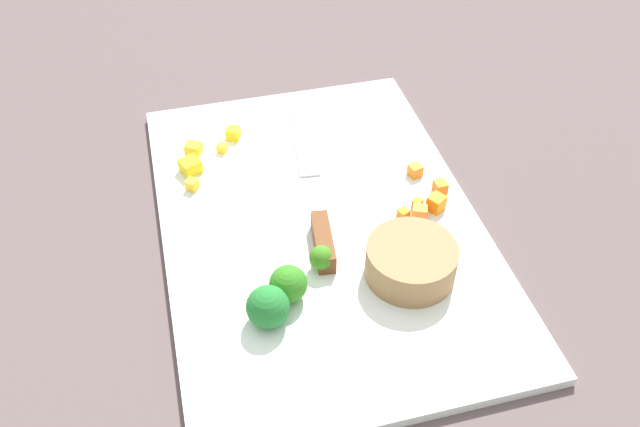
% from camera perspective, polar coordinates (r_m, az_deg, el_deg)
% --- Properties ---
extents(ground_plane, '(4.00, 4.00, 0.00)m').
position_cam_1_polar(ground_plane, '(0.78, 0.00, -1.18)').
color(ground_plane, '#554849').
extents(cutting_board, '(0.52, 0.35, 0.01)m').
position_cam_1_polar(cutting_board, '(0.77, 0.00, -0.86)').
color(cutting_board, white).
rests_on(cutting_board, ground_plane).
extents(prep_bowl, '(0.09, 0.09, 0.04)m').
position_cam_1_polar(prep_bowl, '(0.71, 7.57, -3.97)').
color(prep_bowl, '#946E46').
rests_on(prep_bowl, cutting_board).
extents(chef_knife, '(0.32, 0.06, 0.02)m').
position_cam_1_polar(chef_knife, '(0.77, -0.30, 0.56)').
color(chef_knife, silver).
rests_on(chef_knife, cutting_board).
extents(carrot_dice_0, '(0.02, 0.02, 0.01)m').
position_cam_1_polar(carrot_dice_0, '(0.78, 8.29, 0.13)').
color(carrot_dice_0, orange).
rests_on(carrot_dice_0, cutting_board).
extents(carrot_dice_1, '(0.02, 0.02, 0.02)m').
position_cam_1_polar(carrot_dice_1, '(0.79, 9.63, 0.85)').
color(carrot_dice_1, orange).
rests_on(carrot_dice_1, cutting_board).
extents(carrot_dice_2, '(0.01, 0.01, 0.01)m').
position_cam_1_polar(carrot_dice_2, '(0.78, 6.96, 0.03)').
color(carrot_dice_2, orange).
rests_on(carrot_dice_2, cutting_board).
extents(carrot_dice_3, '(0.02, 0.02, 0.01)m').
position_cam_1_polar(carrot_dice_3, '(0.83, 7.91, 3.57)').
color(carrot_dice_3, orange).
rests_on(carrot_dice_3, cutting_board).
extents(carrot_dice_4, '(0.01, 0.01, 0.01)m').
position_cam_1_polar(carrot_dice_4, '(0.79, 8.09, 0.81)').
color(carrot_dice_4, orange).
rests_on(carrot_dice_4, cutting_board).
extents(carrot_dice_5, '(0.02, 0.01, 0.01)m').
position_cam_1_polar(carrot_dice_5, '(0.81, 9.96, 2.19)').
color(carrot_dice_5, orange).
rests_on(carrot_dice_5, cutting_board).
extents(pepper_dice_0, '(0.03, 0.03, 0.02)m').
position_cam_1_polar(pepper_dice_0, '(0.84, -10.72, 3.90)').
color(pepper_dice_0, yellow).
rests_on(pepper_dice_0, cutting_board).
extents(pepper_dice_1, '(0.02, 0.02, 0.01)m').
position_cam_1_polar(pepper_dice_1, '(0.87, -8.13, 5.42)').
color(pepper_dice_1, yellow).
rests_on(pepper_dice_1, cutting_board).
extents(pepper_dice_2, '(0.02, 0.02, 0.01)m').
position_cam_1_polar(pepper_dice_2, '(0.89, -7.22, 6.63)').
color(pepper_dice_2, yellow).
rests_on(pepper_dice_2, cutting_board).
extents(pepper_dice_3, '(0.02, 0.02, 0.01)m').
position_cam_1_polar(pepper_dice_3, '(0.87, -10.46, 5.30)').
color(pepper_dice_3, yellow).
rests_on(pepper_dice_3, cutting_board).
extents(pepper_dice_4, '(0.02, 0.02, 0.01)m').
position_cam_1_polar(pepper_dice_4, '(0.82, -10.59, 2.38)').
color(pepper_dice_4, yellow).
rests_on(pepper_dice_4, cutting_board).
extents(broccoli_floret_0, '(0.03, 0.03, 0.03)m').
position_cam_1_polar(broccoli_floret_0, '(0.71, 0.10, -3.71)').
color(broccoli_floret_0, '#97C358').
rests_on(broccoli_floret_0, cutting_board).
extents(broccoli_floret_1, '(0.04, 0.04, 0.04)m').
position_cam_1_polar(broccoli_floret_1, '(0.68, -2.65, -5.89)').
color(broccoli_floret_1, '#8DC059').
rests_on(broccoli_floret_1, cutting_board).
extents(broccoli_floret_2, '(0.04, 0.04, 0.04)m').
position_cam_1_polar(broccoli_floret_2, '(0.66, -4.35, -7.76)').
color(broccoli_floret_2, '#8BB768').
rests_on(broccoli_floret_2, cutting_board).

